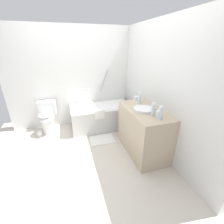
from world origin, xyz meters
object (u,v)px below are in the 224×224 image
sink_faucet (154,107)px  toilet (47,117)px  bathtub (101,115)px  water_bottle_0 (140,98)px  water_bottle_1 (160,113)px  bath_mat (102,139)px  sink_basin (143,109)px  drinking_glass_1 (136,99)px  drinking_glass_0 (158,114)px  water_bottle_2 (153,109)px  water_bottle_3 (139,98)px  toilet_paper_roll (39,134)px

sink_faucet → toilet: bearing=146.0°
bathtub → water_bottle_0: size_ratio=7.37×
sink_faucet → water_bottle_0: 0.40m
water_bottle_1 → bath_mat: 1.52m
sink_basin → drinking_glass_1: bearing=80.5°
sink_basin → drinking_glass_0: (0.10, -0.29, 0.03)m
water_bottle_0 → water_bottle_2: 0.61m
bathtub → water_bottle_2: (0.52, -1.42, 0.66)m
water_bottle_1 → water_bottle_3: water_bottle_3 is taller
water_bottle_2 → toilet_paper_roll: size_ratio=1.95×
water_bottle_1 → water_bottle_3: bearing=90.9°
sink_basin → toilet_paper_roll: sink_basin is taller
bathtub → toilet_paper_roll: bathtub is taller
bathtub → sink_faucet: bathtub is taller
sink_basin → water_bottle_0: size_ratio=1.75×
drinking_glass_0 → water_bottle_3: bearing=92.9°
water_bottle_3 → bath_mat: water_bottle_3 is taller
sink_faucet → water_bottle_2: size_ratio=0.71×
sink_basin → bath_mat: size_ratio=0.66×
water_bottle_2 → water_bottle_3: (0.02, 0.53, 0.02)m
sink_basin → toilet_paper_roll: 2.39m
toilet → sink_faucet: 2.37m
sink_basin → bathtub: bearing=111.5°
bathtub → toilet: bearing=175.6°
sink_faucet → toilet_paper_roll: 2.56m
drinking_glass_0 → bath_mat: size_ratio=0.19×
toilet → water_bottle_2: water_bottle_2 is taller
water_bottle_3 → bath_mat: 1.21m
water_bottle_0 → bath_mat: bearing=164.1°
sink_basin → toilet_paper_roll: size_ratio=3.13×
bathtub → toilet_paper_roll: 1.47m
toilet → water_bottle_3: bearing=66.7°
water_bottle_1 → water_bottle_3: size_ratio=0.88×
water_bottle_2 → bath_mat: bearing=128.9°
toilet → drinking_glass_1: bearing=71.1°
bathtub → water_bottle_2: bearing=-70.0°
water_bottle_0 → sink_basin: bearing=-107.3°
water_bottle_3 → toilet_paper_roll: bearing=156.7°
water_bottle_2 → water_bottle_3: bearing=87.8°
sink_faucet → drinking_glass_0: drinking_glass_0 is taller
bath_mat → toilet_paper_roll: 1.43m
water_bottle_0 → water_bottle_2: water_bottle_2 is taller
bathtub → water_bottle_2: bathtub is taller
sink_faucet → water_bottle_0: bearing=102.6°
bath_mat → water_bottle_0: bearing=-15.9°
drinking_glass_1 → water_bottle_1: bearing=-90.1°
sink_faucet → water_bottle_1: 0.41m
sink_faucet → bath_mat: size_ratio=0.29×
toilet → drinking_glass_1: size_ratio=7.73×
water_bottle_0 → water_bottle_3: size_ratio=0.80×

